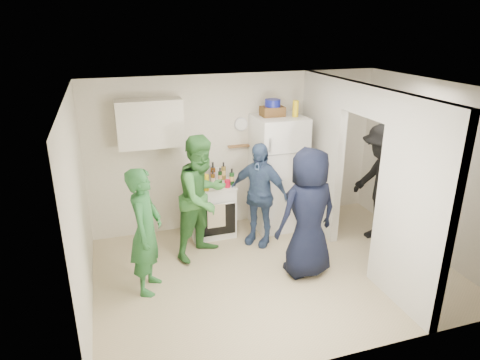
{
  "coord_description": "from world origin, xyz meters",
  "views": [
    {
      "loc": [
        -2.01,
        -4.71,
        3.25
      ],
      "look_at": [
        -0.38,
        0.4,
        1.25
      ],
      "focal_mm": 32.0,
      "sensor_mm": 36.0,
      "label": 1
    }
  ],
  "objects_px": {
    "yellow_cup_stack_top": "(295,109)",
    "person_green_center": "(203,197)",
    "stove": "(211,209)",
    "wicker_basket": "(272,111)",
    "person_green_left": "(146,231)",
    "person_navy": "(308,213)",
    "person_nook": "(381,184)",
    "fridge": "(278,173)",
    "person_denim": "(259,194)",
    "blue_bowl": "(273,103)"
  },
  "relations": [
    {
      "from": "person_navy",
      "to": "person_nook",
      "type": "xyz_separation_m",
      "value": [
        1.48,
        0.52,
        0.05
      ]
    },
    {
      "from": "wicker_basket",
      "to": "person_denim",
      "type": "xyz_separation_m",
      "value": [
        -0.4,
        -0.52,
        -1.14
      ]
    },
    {
      "from": "blue_bowl",
      "to": "stove",
      "type": "bearing_deg",
      "value": -178.88
    },
    {
      "from": "fridge",
      "to": "person_green_center",
      "type": "height_order",
      "value": "fridge"
    },
    {
      "from": "wicker_basket",
      "to": "person_navy",
      "type": "bearing_deg",
      "value": -92.9
    },
    {
      "from": "stove",
      "to": "blue_bowl",
      "type": "height_order",
      "value": "blue_bowl"
    },
    {
      "from": "person_navy",
      "to": "person_nook",
      "type": "relative_size",
      "value": 0.95
    },
    {
      "from": "fridge",
      "to": "yellow_cup_stack_top",
      "type": "height_order",
      "value": "yellow_cup_stack_top"
    },
    {
      "from": "person_green_left",
      "to": "person_denim",
      "type": "height_order",
      "value": "person_green_left"
    },
    {
      "from": "yellow_cup_stack_top",
      "to": "wicker_basket",
      "type": "bearing_deg",
      "value": 154.89
    },
    {
      "from": "person_green_left",
      "to": "person_navy",
      "type": "bearing_deg",
      "value": -75.71
    },
    {
      "from": "yellow_cup_stack_top",
      "to": "person_denim",
      "type": "height_order",
      "value": "yellow_cup_stack_top"
    },
    {
      "from": "fridge",
      "to": "person_navy",
      "type": "xyz_separation_m",
      "value": [
        -0.18,
        -1.48,
        -0.05
      ]
    },
    {
      "from": "yellow_cup_stack_top",
      "to": "person_green_left",
      "type": "relative_size",
      "value": 0.15
    },
    {
      "from": "fridge",
      "to": "person_denim",
      "type": "distance_m",
      "value": 0.7
    },
    {
      "from": "wicker_basket",
      "to": "person_nook",
      "type": "bearing_deg",
      "value": -35.94
    },
    {
      "from": "person_green_left",
      "to": "person_green_center",
      "type": "relative_size",
      "value": 0.91
    },
    {
      "from": "wicker_basket",
      "to": "person_denim",
      "type": "height_order",
      "value": "wicker_basket"
    },
    {
      "from": "person_green_left",
      "to": "person_nook",
      "type": "height_order",
      "value": "person_nook"
    },
    {
      "from": "fridge",
      "to": "blue_bowl",
      "type": "height_order",
      "value": "blue_bowl"
    },
    {
      "from": "person_nook",
      "to": "person_green_center",
      "type": "bearing_deg",
      "value": -99.07
    },
    {
      "from": "wicker_basket",
      "to": "blue_bowl",
      "type": "height_order",
      "value": "blue_bowl"
    },
    {
      "from": "yellow_cup_stack_top",
      "to": "person_nook",
      "type": "xyz_separation_m",
      "value": [
        1.08,
        -0.86,
        -1.06
      ]
    },
    {
      "from": "yellow_cup_stack_top",
      "to": "person_green_center",
      "type": "xyz_separation_m",
      "value": [
        -1.6,
        -0.46,
        -1.08
      ]
    },
    {
      "from": "wicker_basket",
      "to": "person_nook",
      "type": "xyz_separation_m",
      "value": [
        1.4,
        -1.01,
        -1.01
      ]
    },
    {
      "from": "person_denim",
      "to": "person_navy",
      "type": "bearing_deg",
      "value": -28.12
    },
    {
      "from": "person_green_center",
      "to": "person_navy",
      "type": "height_order",
      "value": "person_green_center"
    },
    {
      "from": "blue_bowl",
      "to": "person_nook",
      "type": "xyz_separation_m",
      "value": [
        1.4,
        -1.01,
        -1.14
      ]
    },
    {
      "from": "blue_bowl",
      "to": "person_navy",
      "type": "bearing_deg",
      "value": -92.9
    },
    {
      "from": "blue_bowl",
      "to": "person_nook",
      "type": "distance_m",
      "value": 2.07
    },
    {
      "from": "yellow_cup_stack_top",
      "to": "person_navy",
      "type": "distance_m",
      "value": 1.81
    },
    {
      "from": "blue_bowl",
      "to": "person_green_center",
      "type": "xyz_separation_m",
      "value": [
        -1.28,
        -0.61,
        -1.16
      ]
    },
    {
      "from": "person_denim",
      "to": "person_navy",
      "type": "xyz_separation_m",
      "value": [
        0.32,
        -1.01,
        0.08
      ]
    },
    {
      "from": "yellow_cup_stack_top",
      "to": "person_navy",
      "type": "xyz_separation_m",
      "value": [
        -0.4,
        -1.38,
        -1.1
      ]
    },
    {
      "from": "fridge",
      "to": "stove",
      "type": "bearing_deg",
      "value": 178.47
    },
    {
      "from": "wicker_basket",
      "to": "person_green_center",
      "type": "bearing_deg",
      "value": -154.46
    },
    {
      "from": "yellow_cup_stack_top",
      "to": "person_green_center",
      "type": "bearing_deg",
      "value": -163.9
    },
    {
      "from": "wicker_basket",
      "to": "person_green_center",
      "type": "height_order",
      "value": "wicker_basket"
    },
    {
      "from": "fridge",
      "to": "person_nook",
      "type": "bearing_deg",
      "value": -36.58
    },
    {
      "from": "fridge",
      "to": "person_green_center",
      "type": "bearing_deg",
      "value": -157.85
    },
    {
      "from": "wicker_basket",
      "to": "person_green_center",
      "type": "distance_m",
      "value": 1.76
    },
    {
      "from": "stove",
      "to": "person_navy",
      "type": "height_order",
      "value": "person_navy"
    },
    {
      "from": "person_green_left",
      "to": "yellow_cup_stack_top",
      "type": "bearing_deg",
      "value": -44.16
    },
    {
      "from": "stove",
      "to": "person_green_left",
      "type": "distance_m",
      "value": 1.73
    },
    {
      "from": "yellow_cup_stack_top",
      "to": "person_nook",
      "type": "height_order",
      "value": "yellow_cup_stack_top"
    },
    {
      "from": "yellow_cup_stack_top",
      "to": "person_nook",
      "type": "distance_m",
      "value": 1.74
    },
    {
      "from": "person_green_left",
      "to": "stove",
      "type": "bearing_deg",
      "value": -20.72
    },
    {
      "from": "wicker_basket",
      "to": "yellow_cup_stack_top",
      "type": "xyz_separation_m",
      "value": [
        0.32,
        -0.15,
        0.05
      ]
    },
    {
      "from": "stove",
      "to": "wicker_basket",
      "type": "relative_size",
      "value": 2.43
    },
    {
      "from": "wicker_basket",
      "to": "person_nook",
      "type": "relative_size",
      "value": 0.19
    }
  ]
}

